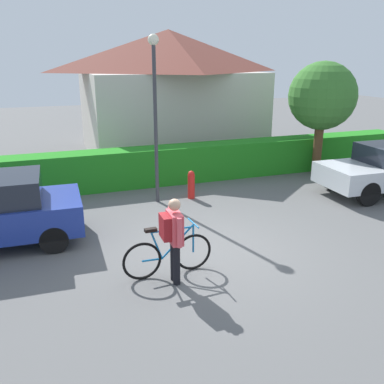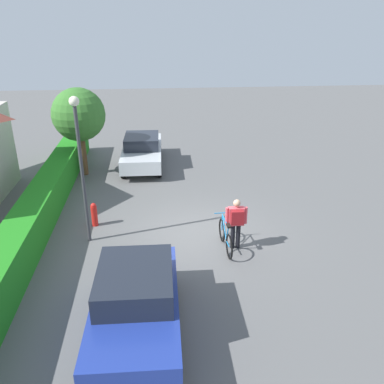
% 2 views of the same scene
% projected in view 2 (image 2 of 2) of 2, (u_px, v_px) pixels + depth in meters
% --- Properties ---
extents(ground_plane, '(60.00, 60.00, 0.00)m').
position_uv_depth(ground_plane, '(197.00, 233.00, 12.84)').
color(ground_plane, '#5A5A5A').
extents(hedge_row, '(19.08, 0.90, 1.17)m').
position_uv_depth(hedge_row, '(31.00, 225.00, 12.13)').
color(hedge_row, '#207E1C').
rests_on(hedge_row, ground).
extents(parked_car_near, '(3.97, 1.90, 1.50)m').
position_uv_depth(parked_car_near, '(136.00, 303.00, 8.49)').
color(parked_car_near, navy).
rests_on(parked_car_near, ground).
extents(parked_car_far, '(4.62, 1.87, 1.45)m').
position_uv_depth(parked_car_far, '(142.00, 150.00, 18.54)').
color(parked_car_far, silver).
rests_on(parked_car_far, ground).
extents(bicycle, '(1.72, 0.50, 0.97)m').
position_uv_depth(bicycle, '(225.00, 237.00, 11.80)').
color(bicycle, black).
rests_on(bicycle, ground).
extents(person_rider, '(0.35, 0.64, 1.57)m').
position_uv_depth(person_rider, '(236.00, 220.00, 11.62)').
color(person_rider, black).
rests_on(person_rider, ground).
extents(street_lamp, '(0.28, 0.28, 4.42)m').
position_uv_depth(street_lamp, '(80.00, 153.00, 11.30)').
color(street_lamp, '#38383D').
rests_on(street_lamp, ground).
extents(tree_kerbside, '(2.23, 2.23, 3.77)m').
position_uv_depth(tree_kerbside, '(79.00, 115.00, 16.74)').
color(tree_kerbside, brown).
rests_on(tree_kerbside, ground).
extents(fire_hydrant, '(0.20, 0.20, 0.81)m').
position_uv_depth(fire_hydrant, '(94.00, 214.00, 13.16)').
color(fire_hydrant, red).
rests_on(fire_hydrant, ground).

